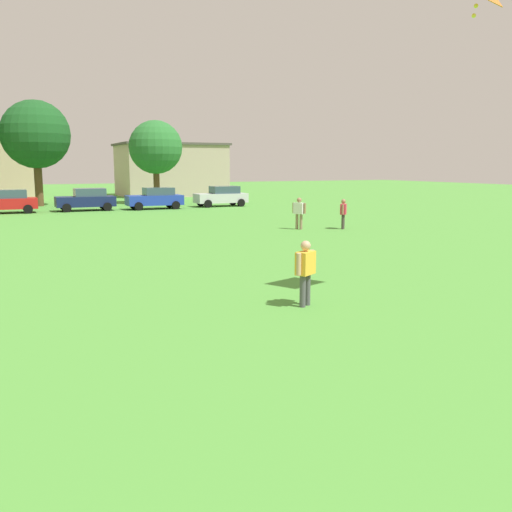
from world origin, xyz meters
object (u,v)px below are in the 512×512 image
(bystander_midfield, at_px, (299,211))
(parked_car_silver_4, at_px, (222,196))
(adult_bystander, at_px, (305,268))
(tree_far_right, at_px, (156,148))
(parked_car_navy_2, at_px, (86,199))
(tree_right, at_px, (36,135))
(bystander_near_trees, at_px, (343,211))
(parked_car_blue_3, at_px, (155,198))
(parked_car_red_1, at_px, (6,201))

(bystander_midfield, height_order, parked_car_silver_4, bystander_midfield)
(adult_bystander, distance_m, tree_far_right, 38.51)
(parked_car_navy_2, relative_size, tree_right, 0.49)
(bystander_near_trees, height_order, bystander_midfield, bystander_midfield)
(parked_car_navy_2, height_order, parked_car_blue_3, same)
(adult_bystander, relative_size, parked_car_navy_2, 0.38)
(adult_bystander, relative_size, parked_car_silver_4, 0.38)
(bystander_midfield, xyz_separation_m, parked_car_red_1, (-14.06, 17.61, -0.15))
(parked_car_blue_3, bearing_deg, parked_car_red_1, -3.03)
(adult_bystander, height_order, parked_car_blue_3, parked_car_blue_3)
(adult_bystander, relative_size, bystander_midfield, 0.95)
(bystander_near_trees, xyz_separation_m, bystander_midfield, (-2.24, 0.85, 0.05))
(parked_car_navy_2, xyz_separation_m, tree_far_right, (6.91, 5.64, 4.09))
(parked_car_red_1, bearing_deg, tree_far_right, -155.69)
(parked_car_blue_3, distance_m, parked_car_silver_4, 5.79)
(parked_car_blue_3, bearing_deg, tree_far_right, -105.84)
(parked_car_navy_2, height_order, tree_right, tree_right)
(parked_car_silver_4, xyz_separation_m, tree_right, (-13.80, 6.66, 5.03))
(tree_right, bearing_deg, bystander_near_trees, -61.44)
(parked_car_red_1, bearing_deg, adult_bystander, 100.78)
(parked_car_red_1, height_order, parked_car_silver_4, same)
(bystander_near_trees, height_order, parked_car_navy_2, parked_car_navy_2)
(parked_car_navy_2, distance_m, parked_car_blue_3, 5.19)
(parked_car_silver_4, bearing_deg, tree_far_right, -54.87)
(parked_car_navy_2, bearing_deg, bystander_midfield, 115.80)
(parked_car_silver_4, height_order, tree_far_right, tree_far_right)
(tree_right, bearing_deg, parked_car_navy_2, -66.40)
(parked_car_red_1, distance_m, parked_car_silver_4, 16.47)
(bystander_midfield, distance_m, parked_car_red_1, 22.53)
(tree_far_right, bearing_deg, parked_car_blue_3, -105.84)
(parked_car_red_1, xyz_separation_m, tree_far_right, (12.46, 5.63, 4.09))
(bystander_midfield, bearing_deg, parked_car_navy_2, 174.74)
(tree_far_right, bearing_deg, parked_car_red_1, -155.69)
(parked_car_blue_3, bearing_deg, parked_car_silver_4, -174.99)
(adult_bystander, distance_m, parked_car_silver_4, 33.70)
(bystander_midfield, bearing_deg, parked_car_red_1, -172.45)
(bystander_near_trees, distance_m, bystander_midfield, 2.40)
(adult_bystander, height_order, tree_far_right, tree_far_right)
(bystander_midfield, xyz_separation_m, tree_far_right, (-1.60, 23.24, 3.94))
(parked_car_blue_3, height_order, tree_right, tree_right)
(bystander_near_trees, bearing_deg, bystander_midfield, 108.97)
(parked_car_red_1, distance_m, tree_right, 8.71)
(parked_car_silver_4, height_order, tree_right, tree_right)
(parked_car_red_1, bearing_deg, parked_car_silver_4, 179.78)
(bystander_midfield, height_order, parked_car_blue_3, bystander_midfield)
(adult_bystander, relative_size, bystander_near_trees, 1.00)
(parked_car_red_1, bearing_deg, bystander_midfield, 128.61)
(parked_car_silver_4, bearing_deg, tree_right, -25.76)
(tree_right, bearing_deg, parked_car_blue_3, -41.72)
(adult_bystander, bearing_deg, tree_right, 63.97)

